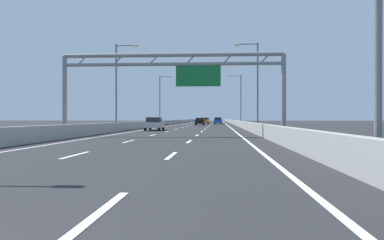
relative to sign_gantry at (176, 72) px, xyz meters
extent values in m
plane|color=#262628|center=(-0.25, 71.45, -4.87)|extent=(260.00, 260.00, 0.00)
cube|color=white|center=(-2.05, -16.05, -4.87)|extent=(0.16, 3.00, 0.01)
cube|color=white|center=(-2.05, -7.05, -4.87)|extent=(0.16, 3.00, 0.01)
cube|color=white|center=(-2.05, 1.95, -4.87)|extent=(0.16, 3.00, 0.01)
cube|color=white|center=(-2.05, 10.95, -4.87)|extent=(0.16, 3.00, 0.01)
cube|color=white|center=(-2.05, 19.95, -4.87)|extent=(0.16, 3.00, 0.01)
cube|color=white|center=(-2.05, 28.95, -4.87)|extent=(0.16, 3.00, 0.01)
cube|color=white|center=(-2.05, 37.95, -4.87)|extent=(0.16, 3.00, 0.01)
cube|color=white|center=(-2.05, 46.95, -4.87)|extent=(0.16, 3.00, 0.01)
cube|color=white|center=(-2.05, 55.95, -4.87)|extent=(0.16, 3.00, 0.01)
cube|color=white|center=(-2.05, 64.95, -4.87)|extent=(0.16, 3.00, 0.01)
cube|color=white|center=(-2.05, 73.95, -4.87)|extent=(0.16, 3.00, 0.01)
cube|color=white|center=(-2.05, 82.95, -4.87)|extent=(0.16, 3.00, 0.01)
cube|color=white|center=(-2.05, 91.95, -4.87)|extent=(0.16, 3.00, 0.01)
cube|color=white|center=(-2.05, 100.95, -4.87)|extent=(0.16, 3.00, 0.01)
cube|color=white|center=(-2.05, 109.95, -4.87)|extent=(0.16, 3.00, 0.01)
cube|color=white|center=(-2.05, 118.95, -4.87)|extent=(0.16, 3.00, 0.01)
cube|color=white|center=(-2.05, 127.95, -4.87)|extent=(0.16, 3.00, 0.01)
cube|color=white|center=(1.55, -25.05, -4.87)|extent=(0.16, 3.00, 0.01)
cube|color=white|center=(1.55, -16.05, -4.87)|extent=(0.16, 3.00, 0.01)
cube|color=white|center=(1.55, -7.05, -4.87)|extent=(0.16, 3.00, 0.01)
cube|color=white|center=(1.55, 1.95, -4.87)|extent=(0.16, 3.00, 0.01)
cube|color=white|center=(1.55, 10.95, -4.87)|extent=(0.16, 3.00, 0.01)
cube|color=white|center=(1.55, 19.95, -4.87)|extent=(0.16, 3.00, 0.01)
cube|color=white|center=(1.55, 28.95, -4.87)|extent=(0.16, 3.00, 0.01)
cube|color=white|center=(1.55, 37.95, -4.87)|extent=(0.16, 3.00, 0.01)
cube|color=white|center=(1.55, 46.95, -4.87)|extent=(0.16, 3.00, 0.01)
cube|color=white|center=(1.55, 55.95, -4.87)|extent=(0.16, 3.00, 0.01)
cube|color=white|center=(1.55, 64.95, -4.87)|extent=(0.16, 3.00, 0.01)
cube|color=white|center=(1.55, 73.95, -4.87)|extent=(0.16, 3.00, 0.01)
cube|color=white|center=(1.55, 82.95, -4.87)|extent=(0.16, 3.00, 0.01)
cube|color=white|center=(1.55, 91.95, -4.87)|extent=(0.16, 3.00, 0.01)
cube|color=white|center=(1.55, 100.95, -4.87)|extent=(0.16, 3.00, 0.01)
cube|color=white|center=(1.55, 109.95, -4.87)|extent=(0.16, 3.00, 0.01)
cube|color=white|center=(1.55, 118.95, -4.87)|extent=(0.16, 3.00, 0.01)
cube|color=white|center=(1.55, 127.95, -4.87)|extent=(0.16, 3.00, 0.01)
cube|color=white|center=(-5.50, 59.45, -4.87)|extent=(0.16, 176.00, 0.01)
cube|color=white|center=(5.00, 59.45, -4.87)|extent=(0.16, 176.00, 0.01)
cube|color=#9E9E99|center=(-7.15, 81.45, -4.40)|extent=(0.45, 220.00, 0.95)
cube|color=#9E9E99|center=(6.65, 81.45, -4.40)|extent=(0.45, 220.00, 0.95)
cylinder|color=gray|center=(-8.65, 0.00, -1.77)|extent=(0.36, 0.36, 6.20)
cylinder|color=gray|center=(8.14, 0.00, -1.77)|extent=(0.36, 0.36, 6.20)
cylinder|color=gray|center=(-0.25, 0.00, 1.33)|extent=(16.79, 0.32, 0.32)
cylinder|color=gray|center=(-0.25, 0.00, 0.63)|extent=(16.79, 0.26, 0.26)
cylinder|color=gray|center=(-7.25, 0.00, 0.98)|extent=(0.74, 0.10, 0.74)
cylinder|color=gray|center=(-4.45, 0.00, 0.98)|extent=(0.74, 0.10, 0.74)
cylinder|color=gray|center=(-1.65, 0.00, 0.98)|extent=(0.74, 0.10, 0.74)
cylinder|color=gray|center=(1.15, 0.00, 0.98)|extent=(0.74, 0.10, 0.74)
cylinder|color=gray|center=(3.95, 0.00, 0.98)|extent=(0.74, 0.10, 0.74)
cylinder|color=gray|center=(6.74, 0.00, 0.98)|extent=(0.74, 0.10, 0.74)
cube|color=#146B33|center=(1.73, 0.00, -0.27)|extent=(3.40, 0.12, 1.60)
cylinder|color=slate|center=(-7.95, 13.24, -0.12)|extent=(0.20, 0.20, 9.50)
cylinder|color=slate|center=(-6.85, 13.24, 4.48)|extent=(2.20, 0.12, 0.12)
cube|color=#F2EAC6|center=(-5.75, 13.24, 4.38)|extent=(0.56, 0.28, 0.20)
cylinder|color=slate|center=(7.45, 13.24, -0.12)|extent=(0.20, 0.20, 9.50)
cylinder|color=slate|center=(6.35, 13.24, 4.48)|extent=(2.20, 0.12, 0.12)
cube|color=#F2EAC6|center=(5.25, 13.24, 4.38)|extent=(0.56, 0.28, 0.20)
cylinder|color=slate|center=(-7.95, 46.48, -0.12)|extent=(0.20, 0.20, 9.50)
cylinder|color=slate|center=(-6.85, 46.48, 4.48)|extent=(2.20, 0.12, 0.12)
cube|color=#F2EAC6|center=(-5.75, 46.48, 4.38)|extent=(0.56, 0.28, 0.20)
cylinder|color=slate|center=(7.45, 46.48, -0.12)|extent=(0.20, 0.20, 9.50)
cylinder|color=slate|center=(6.35, 46.48, 4.48)|extent=(2.20, 0.12, 0.12)
cube|color=#F2EAC6|center=(5.25, 46.48, 4.38)|extent=(0.56, 0.28, 0.20)
cube|color=#A8ADB2|center=(-3.93, 14.63, -4.25)|extent=(1.73, 4.43, 0.61)
cube|color=black|center=(-3.93, 14.30, -3.67)|extent=(1.52, 1.88, 0.55)
cylinder|color=black|center=(-4.69, 16.30, -4.55)|extent=(0.22, 0.64, 0.64)
cylinder|color=black|center=(-3.18, 16.30, -4.55)|extent=(0.22, 0.64, 0.64)
cylinder|color=black|center=(-4.69, 12.97, -4.55)|extent=(0.22, 0.64, 0.64)
cylinder|color=black|center=(-3.18, 12.97, -4.55)|extent=(0.22, 0.64, 0.64)
cube|color=red|center=(3.16, 71.78, -4.21)|extent=(1.77, 4.59, 0.69)
cube|color=black|center=(3.16, 71.17, -3.61)|extent=(1.56, 1.85, 0.51)
cylinder|color=black|center=(2.39, 73.52, -4.55)|extent=(0.22, 0.64, 0.64)
cylinder|color=black|center=(3.94, 73.52, -4.55)|extent=(0.22, 0.64, 0.64)
cylinder|color=black|center=(2.39, 70.03, -4.55)|extent=(0.22, 0.64, 0.64)
cylinder|color=black|center=(3.94, 70.03, -4.55)|extent=(0.22, 0.64, 0.64)
cube|color=#2347AD|center=(3.10, 62.54, -4.19)|extent=(1.82, 4.22, 0.72)
cube|color=black|center=(3.10, 62.57, -3.58)|extent=(1.60, 1.70, 0.52)
cylinder|color=black|center=(2.30, 64.10, -4.55)|extent=(0.22, 0.64, 0.64)
cylinder|color=black|center=(3.90, 64.10, -4.55)|extent=(0.22, 0.64, 0.64)
cylinder|color=black|center=(2.30, 60.98, -4.55)|extent=(0.22, 0.64, 0.64)
cylinder|color=black|center=(3.90, 60.98, -4.55)|extent=(0.22, 0.64, 0.64)
cube|color=orange|center=(-0.18, 69.50, -4.20)|extent=(1.82, 4.22, 0.71)
cube|color=black|center=(-0.18, 69.49, -3.59)|extent=(1.60, 1.90, 0.50)
cylinder|color=black|center=(-0.99, 71.06, -4.55)|extent=(0.22, 0.64, 0.64)
cylinder|color=black|center=(0.62, 71.06, -4.55)|extent=(0.22, 0.64, 0.64)
cylinder|color=black|center=(-0.99, 67.93, -4.55)|extent=(0.22, 0.64, 0.64)
cylinder|color=black|center=(0.62, 67.93, -4.55)|extent=(0.22, 0.64, 0.64)
cube|color=black|center=(-0.46, 50.18, -4.20)|extent=(1.78, 4.49, 0.70)
cube|color=black|center=(-0.46, 50.56, -3.64)|extent=(1.57, 1.84, 0.44)
cylinder|color=black|center=(-1.24, 51.87, -4.55)|extent=(0.22, 0.64, 0.64)
cylinder|color=black|center=(0.32, 51.87, -4.55)|extent=(0.22, 0.64, 0.64)
cylinder|color=black|center=(-1.24, 48.48, -4.55)|extent=(0.22, 0.64, 0.64)
cylinder|color=black|center=(0.32, 48.48, -4.55)|extent=(0.22, 0.64, 0.64)
cube|color=yellow|center=(-0.19, 79.63, -4.22)|extent=(1.84, 4.68, 0.66)
cube|color=black|center=(-0.19, 79.59, -3.62)|extent=(1.62, 2.24, 0.55)
cylinder|color=black|center=(-1.00, 81.42, -4.55)|extent=(0.22, 0.64, 0.64)
cylinder|color=black|center=(0.62, 81.42, -4.55)|extent=(0.22, 0.64, 0.64)
cylinder|color=black|center=(-1.00, 77.84, -4.55)|extent=(0.22, 0.64, 0.64)
cylinder|color=black|center=(0.62, 77.84, -4.55)|extent=(0.22, 0.64, 0.64)
camera|label=1|loc=(3.29, -30.99, -3.49)|focal=38.29mm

